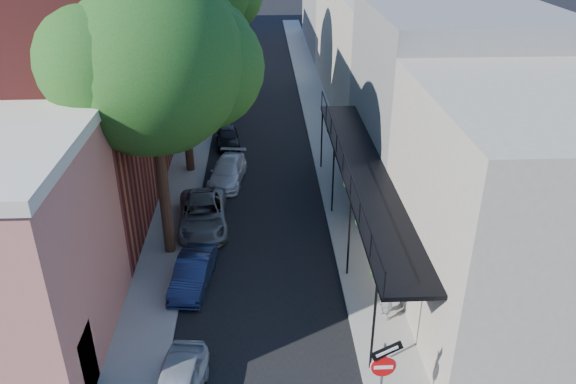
{
  "coord_description": "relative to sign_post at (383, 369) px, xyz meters",
  "views": [
    {
      "loc": [
        0.12,
        -9.87,
        12.91
      ],
      "look_at": [
        1.09,
        9.83,
        2.8
      ],
      "focal_mm": 35.0,
      "sensor_mm": 36.0,
      "label": 1
    }
  ],
  "objects": [
    {
      "name": "sign_post",
      "position": [
        0.0,
        0.0,
        0.0
      ],
      "size": [
        0.89,
        0.17,
        2.99
      ],
      "color": "#595B60",
      "rests_on": "ground"
    },
    {
      "name": "parked_car_e",
      "position": [
        -5.11,
        20.68,
        -1.48
      ],
      "size": [
        1.67,
        3.4,
        1.12
      ],
      "primitive_type": "imported",
      "rotation": [
        0.0,
        0.0,
        0.11
      ],
      "color": "black",
      "rests_on": "ground"
    },
    {
      "name": "parked_car_d",
      "position": [
        -4.87,
        15.64,
        -1.46
      ],
      "size": [
        2.14,
        4.18,
        1.16
      ],
      "primitive_type": "imported",
      "rotation": [
        0.0,
        0.0,
        -0.13
      ],
      "color": "silver",
      "rests_on": "ground"
    },
    {
      "name": "parked_car_b",
      "position": [
        -5.76,
        6.72,
        -1.46
      ],
      "size": [
        1.64,
        3.6,
        1.14
      ],
      "primitive_type": "imported",
      "rotation": [
        0.0,
        0.0,
        -0.13
      ],
      "color": "#141F40",
      "rests_on": "ground"
    },
    {
      "name": "road_surface",
      "position": [
        -3.16,
        29.03,
        -2.03
      ],
      "size": [
        6.0,
        64.0,
        0.01
      ],
      "primitive_type": "cube",
      "color": "black",
      "rests_on": "ground"
    },
    {
      "name": "sidewalk_right",
      "position": [
        0.84,
        29.03,
        -1.98
      ],
      "size": [
        2.0,
        64.0,
        0.12
      ],
      "primitive_type": "cube",
      "color": "gray",
      "rests_on": "ground"
    },
    {
      "name": "parked_car_c",
      "position": [
        -5.76,
        11.05,
        -1.4
      ],
      "size": [
        2.48,
        4.74,
        1.27
      ],
      "primitive_type": "imported",
      "rotation": [
        0.0,
        0.0,
        0.08
      ],
      "color": "slate",
      "rests_on": "ground"
    },
    {
      "name": "buildings_left",
      "position": [
        -12.46,
        27.79,
        2.9
      ],
      "size": [
        10.1,
        59.1,
        12.0
      ],
      "color": "#BB6C60",
      "rests_on": "ground"
    },
    {
      "name": "pedestrian",
      "position": [
        1.1,
        4.4,
        -0.98
      ],
      "size": [
        0.67,
        0.8,
        1.87
      ],
      "primitive_type": "imported",
      "rotation": [
        0.0,
        0.0,
        1.95
      ],
      "color": "gray",
      "rests_on": "sidewalk_right"
    },
    {
      "name": "buildings_right",
      "position": [
        5.83,
        28.51,
        2.39
      ],
      "size": [
        9.8,
        55.0,
        10.0
      ],
      "color": "#BBB09A",
      "rests_on": "ground"
    },
    {
      "name": "sidewalk_left",
      "position": [
        -7.16,
        29.03,
        -1.98
      ],
      "size": [
        2.0,
        64.0,
        0.12
      ],
      "primitive_type": "cube",
      "color": "gray",
      "rests_on": "ground"
    },
    {
      "name": "oak_mid",
      "position": [
        -6.58,
        17.26,
        5.02
      ],
      "size": [
        6.6,
        6.0,
        10.2
      ],
      "color": "#361F15",
      "rests_on": "ground"
    },
    {
      "name": "oak_near",
      "position": [
        -6.53,
        9.29,
        5.84
      ],
      "size": [
        7.48,
        6.8,
        11.42
      ],
      "color": "#361F15",
      "rests_on": "ground"
    }
  ]
}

